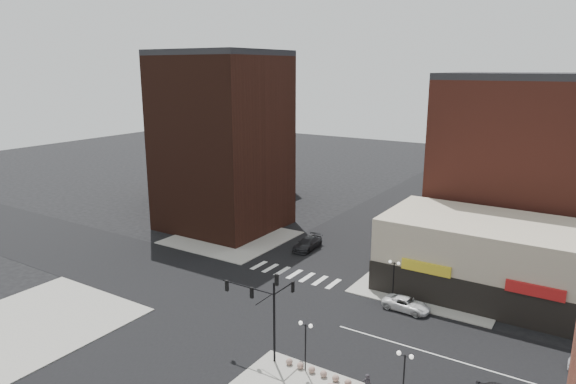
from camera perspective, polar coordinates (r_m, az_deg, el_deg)
The scene contains 17 objects.
ground at distance 54.20m, azimuth -3.88°, elevation -11.97°, with size 240.00×240.00×0.00m, color black.
road_ew at distance 54.19m, azimuth -3.88°, elevation -11.96°, with size 200.00×14.00×0.02m, color black.
road_ns at distance 54.19m, azimuth -3.88°, elevation -11.96°, with size 14.00×200.00×0.02m, color black.
sidewalk_nw at distance 73.06m, azimuth -6.30°, elevation -5.05°, with size 15.00×15.00×0.12m, color gray.
sidewalk_ne at distance 60.33m, azimuth 16.05°, elevation -9.68°, with size 15.00×15.00×0.12m, color gray.
sidewalk_sw at distance 55.41m, azimuth -25.91°, elevation -12.75°, with size 15.00×15.00×0.12m, color gray.
building_nw at distance 75.96m, azimuth -7.31°, elevation 5.31°, with size 16.00×15.00×25.00m, color #341910.
building_nw_low at distance 96.98m, azimuth -7.24°, elevation 3.23°, with size 20.00×18.00×12.00m, color #341910.
building_ne_midrise at distance 70.48m, azimuth 23.71°, elevation 2.36°, with size 18.00×15.00×22.00m, color maroon.
building_ne_row at distance 58.33m, azimuth 22.57°, elevation -7.61°, with size 24.20×12.20×8.00m.
traffic_signal at distance 42.50m, azimuth -2.37°, elevation -12.10°, with size 5.59×3.09×7.77m.
street_lamp_se_a at distance 41.34m, azimuth 1.96°, elevation -15.50°, with size 1.22×0.32×4.16m.
street_lamp_se_b at distance 38.47m, azimuth 12.81°, elevation -18.29°, with size 1.22×0.32×4.16m.
street_lamp_ne at distance 54.08m, azimuth 11.68°, elevation -8.49°, with size 1.22×0.32×4.16m.
bollard_row at distance 41.55m, azimuth 6.00°, elevation -20.10°, with size 10.00×0.55×0.55m.
white_suv at distance 53.22m, azimuth 13.03°, elevation -12.04°, with size 2.16×4.69×1.30m, color silver.
dark_sedan_north at distance 68.10m, azimuth 2.20°, elevation -5.75°, with size 2.18×5.35×1.55m, color black.
Camera 1 is at (29.29, -39.10, 23.46)m, focal length 32.00 mm.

